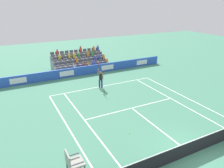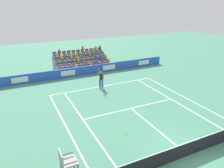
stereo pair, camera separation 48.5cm
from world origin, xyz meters
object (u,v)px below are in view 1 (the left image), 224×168
tennis_net (193,147)px  umpire_chair (74,167)px  loose_tennis_ball (129,133)px  tennis_player (101,79)px

tennis_net → umpire_chair: (6.76, -0.44, 1.03)m
umpire_chair → loose_tennis_ball: size_ratio=34.41×
umpire_chair → loose_tennis_ball: umpire_chair is taller
umpire_chair → tennis_player: bearing=-119.6°
tennis_net → loose_tennis_ball: tennis_net is taller
tennis_player → umpire_chair: (6.28, 11.04, 0.53)m
tennis_net → loose_tennis_ball: 4.00m
tennis_net → loose_tennis_ball: bearing=-58.3°
tennis_player → loose_tennis_ball: (1.61, 8.10, -0.96)m
tennis_player → umpire_chair: bearing=60.4°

